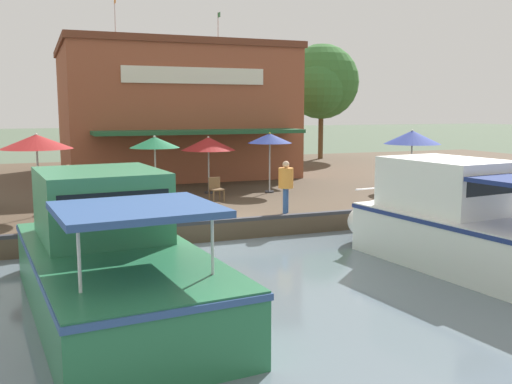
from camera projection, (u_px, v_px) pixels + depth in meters
name	position (u px, v px, depth m)	size (l,w,h in m)	color
ground_plane	(217.00, 244.00, 16.38)	(220.00, 220.00, 0.00)	#4C5B47
quay_deck	(146.00, 186.00, 26.48)	(22.00, 56.00, 0.60)	#4C3D2D
quay_edge_fender	(216.00, 221.00, 16.38)	(0.20, 50.40, 0.10)	#2D2D33
waterfront_restaurant	(170.00, 111.00, 29.26)	(11.70, 10.71, 8.59)	brown
patio_umbrella_mid_patio_right	(208.00, 144.00, 22.00)	(2.09, 2.09, 2.22)	#B7B7B7
patio_umbrella_mid_patio_left	(412.00, 137.00, 22.89)	(2.26, 2.26, 2.44)	#B7B7B7
patio_umbrella_by_entrance	(270.00, 139.00, 22.16)	(1.74, 1.74, 2.36)	#B7B7B7
patio_umbrella_near_quay_edge	(155.00, 143.00, 19.35)	(1.70, 1.70, 2.36)	#B7B7B7
patio_umbrella_far_corner	(36.00, 142.00, 17.17)	(2.14, 2.14, 2.54)	#B7B7B7
cafe_chair_under_first_umbrella	(216.00, 188.00, 20.26)	(0.48, 0.48, 0.85)	brown
cafe_chair_mid_patio	(102.00, 184.00, 21.18)	(0.57, 0.57, 0.85)	brown
person_at_quay_edge	(69.00, 187.00, 15.93)	(0.49, 0.49, 1.72)	#337547
person_near_entrance	(286.00, 181.00, 17.83)	(0.47, 0.47, 1.65)	#2D5193
person_mid_patio	(71.00, 185.00, 16.95)	(0.46, 0.46, 1.61)	#B23338
motorboat_fourth_along	(454.00, 225.00, 14.01)	(7.52, 3.42, 2.56)	white
motorboat_nearest_quay	(106.00, 256.00, 11.23)	(8.24, 3.54, 2.57)	#287047
tree_upstream_bank	(321.00, 83.00, 36.94)	(5.10, 4.86, 7.47)	brown
tree_downstream_bank	(209.00, 86.00, 33.01)	(4.48, 4.27, 6.82)	brown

